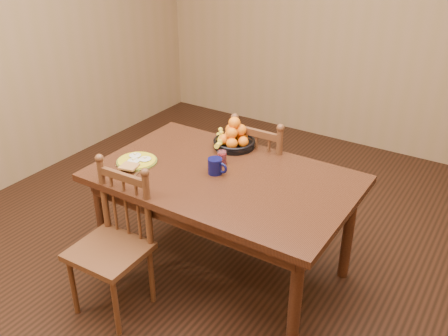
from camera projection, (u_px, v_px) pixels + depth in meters
The scene contains 10 objects.
room at pixel (224, 81), 2.80m from camera, with size 4.52×5.02×2.72m.
dining_table at pixel (224, 187), 3.12m from camera, with size 1.60×1.00×0.75m.
chair_far at pixel (264, 177), 3.66m from camera, with size 0.43×0.41×0.94m.
chair_near at pixel (113, 245), 2.95m from camera, with size 0.43×0.41×0.92m.
breakfast_plate at pixel (136, 161), 3.22m from camera, with size 0.26×0.30×0.04m.
fork at pixel (139, 173), 3.09m from camera, with size 0.05×0.18×0.00m.
spoon at pixel (127, 159), 3.26m from camera, with size 0.04×0.16×0.01m.
coffee_mug at pixel (216, 166), 3.07m from camera, with size 0.13×0.09×0.10m.
juice_glass at pixel (222, 158), 3.19m from camera, with size 0.06×0.06×0.09m.
fruit_bowl at pixel (233, 138), 3.41m from camera, with size 0.32×0.32×0.22m.
Camera 1 is at (1.45, -2.27, 2.23)m, focal length 40.00 mm.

